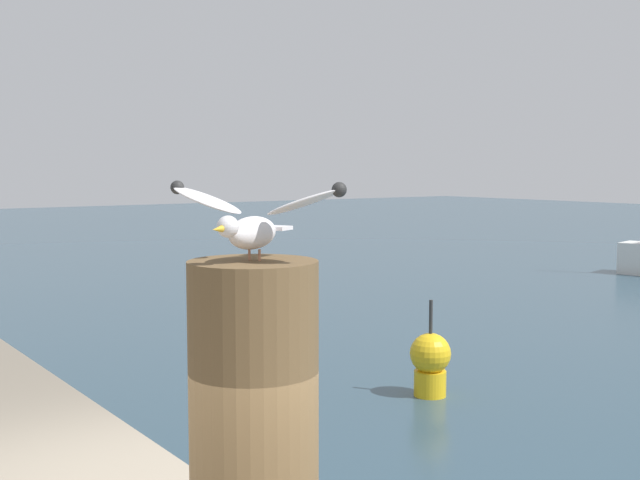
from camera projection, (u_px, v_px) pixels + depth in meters
mooring_post at (254, 430)px, 2.47m from camera, size 0.40×0.40×1.05m
seagull at (252, 220)px, 2.41m from camera, size 0.58×0.39×0.24m
channel_buoy at (430, 362)px, 10.95m from camera, size 0.56×0.56×1.33m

